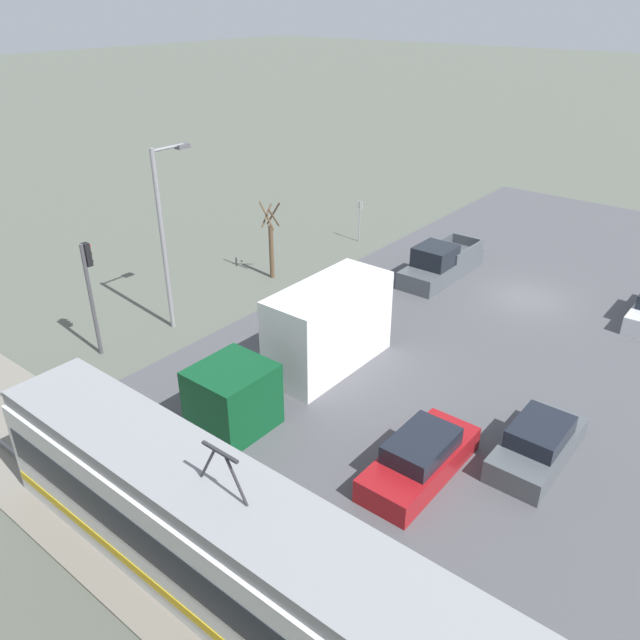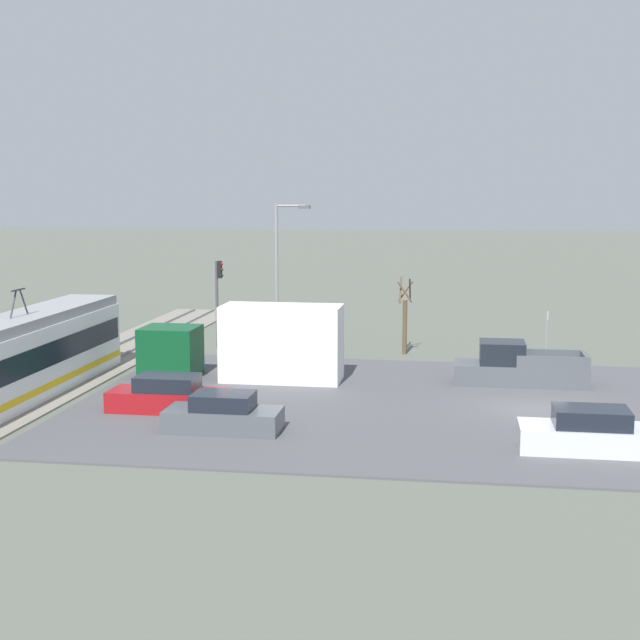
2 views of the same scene
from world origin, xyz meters
The scene contains 13 objects.
ground_plane centered at (0.00, 0.00, 0.00)m, with size 320.00×320.00×0.00m, color #565B51.
road_surface centered at (0.00, 0.00, 0.04)m, with size 18.94×37.01×0.08m.
rail_bed centered at (0.00, 21.21, 0.05)m, with size 53.85×4.40×0.22m.
light_rail_tram centered at (-1.13, 21.21, 1.76)m, with size 15.53×2.66×4.60m.
box_truck centered at (3.84, 12.29, 1.68)m, with size 2.38×9.34×3.47m.
pickup_truck centered at (4.68, 0.33, 0.81)m, with size 1.98×5.89×1.93m.
sedan_car_0 centered at (-5.64, -1.42, 0.69)m, with size 1.90×4.74×1.48m.
sedan_car_1 centered at (-5.02, 11.42, 0.66)m, with size 1.82×4.21×1.41m.
sedan_car_2 centered at (-2.44, 14.39, 0.67)m, with size 1.82×4.63×1.42m.
traffic_light_pole centered at (11.94, 16.19, 3.19)m, with size 0.28×0.47×4.89m.
street_tree centered at (11.74, 5.83, 1.90)m, with size 1.00×0.83×4.17m.
street_lamp_near_crossing centered at (11.46, 12.59, 4.65)m, with size 0.36×1.95×8.05m.
no_parking_sign centered at (11.33, -1.56, 1.53)m, with size 0.32×0.08×2.53m.
Camera 2 is at (-35.66, 3.14, 8.80)m, focal length 50.00 mm.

